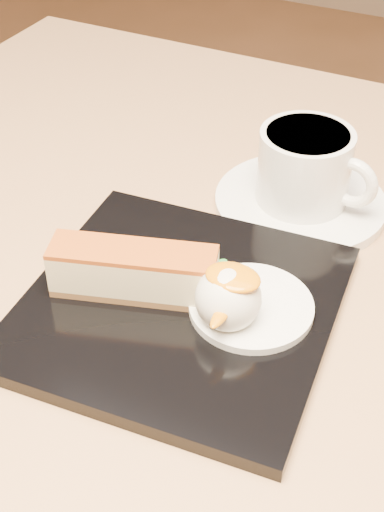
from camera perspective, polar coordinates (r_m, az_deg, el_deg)
The scene contains 9 objects.
table at distance 0.68m, azimuth -1.40°, elevation -11.23°, with size 0.80×0.80×0.72m.
dessert_plate at distance 0.53m, azimuth -0.97°, elevation -4.11°, with size 0.22×0.22×0.01m, color black.
cheesecake at distance 0.52m, azimuth -4.70°, elevation -1.21°, with size 0.13×0.07×0.04m.
cream_smear at distance 0.51m, azimuth 4.76°, elevation -4.04°, with size 0.09×0.09×0.01m, color white.
ice_cream_scoop at distance 0.49m, azimuth 2.91°, elevation -3.40°, with size 0.05×0.05×0.05m, color white.
mango_sauce at distance 0.48m, azimuth 3.29°, elevation -1.70°, with size 0.04×0.03×0.01m, color orange.
mint_sprig at distance 0.54m, azimuth 2.91°, elevation -1.15°, with size 0.03×0.02×0.00m.
saucer at distance 0.64m, azimuth 8.64°, elevation 4.25°, with size 0.15×0.15×0.01m, color white.
coffee_cup at distance 0.61m, azimuth 9.16°, elevation 7.11°, with size 0.11×0.08×0.06m.
Camera 1 is at (0.20, -0.38, 1.09)m, focal length 50.00 mm.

